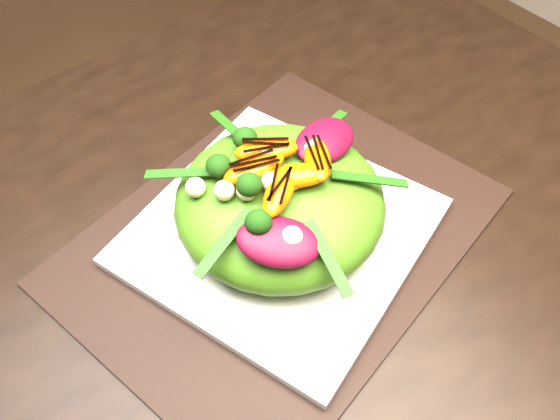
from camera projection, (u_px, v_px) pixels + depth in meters
dining_table at (84, 415)px, 0.56m from camera, size 1.60×0.90×0.75m
placemat at (280, 235)px, 0.66m from camera, size 0.51×0.42×0.00m
plate_base at (280, 231)px, 0.65m from camera, size 0.36×0.36×0.01m
salad_bowl at (280, 223)px, 0.64m from camera, size 0.30×0.30×0.02m
lettuce_mound at (280, 202)px, 0.61m from camera, size 0.28×0.28×0.08m
radicchio_leaf at (325, 141)px, 0.61m from camera, size 0.09×0.07×0.02m
orange_segment at (262, 167)px, 0.58m from camera, size 0.07×0.04×0.02m
broccoli_floret at (227, 185)px, 0.56m from camera, size 0.05×0.05×0.04m
macadamia_nut at (332, 194)px, 0.56m from camera, size 0.02×0.02×0.02m
balsamic_drizzle at (262, 161)px, 0.57m from camera, size 0.04×0.01×0.00m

